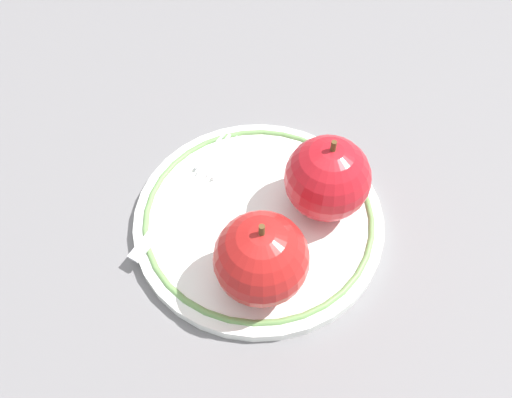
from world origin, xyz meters
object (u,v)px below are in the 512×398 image
(fork, at_px, (185,196))
(apple_second_whole, at_px, (261,259))
(plate, at_px, (256,215))
(apple_red_whole, at_px, (327,178))

(fork, bearing_deg, apple_second_whole, -110.38)
(plate, bearing_deg, apple_red_whole, 66.17)
(apple_red_whole, relative_size, fork, 0.55)
(plate, distance_m, fork, 0.07)
(plate, bearing_deg, fork, -134.93)
(fork, bearing_deg, apple_red_whole, -63.07)
(plate, height_order, apple_red_whole, apple_red_whole)
(apple_red_whole, bearing_deg, apple_second_whole, -67.78)
(apple_red_whole, height_order, fork, apple_red_whole)
(apple_red_whole, distance_m, apple_second_whole, 0.10)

